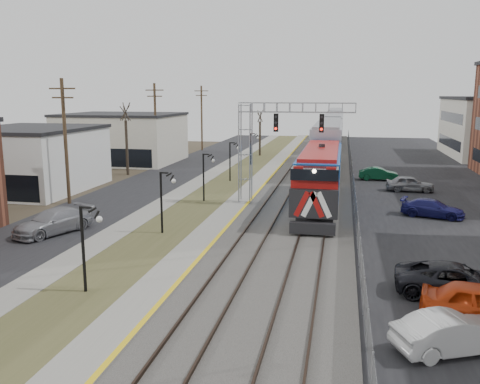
# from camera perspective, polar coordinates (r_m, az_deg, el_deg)

# --- Properties ---
(street_west) EXTENTS (7.00, 120.00, 0.04)m
(street_west) POSITION_cam_1_polar(r_m,az_deg,el_deg) (51.13, -10.10, 0.92)
(street_west) COLOR black
(street_west) RESTS_ON ground
(sidewalk) EXTENTS (2.00, 120.00, 0.08)m
(sidewalk) POSITION_cam_1_polar(r_m,az_deg,el_deg) (49.66, -5.26, 0.78)
(sidewalk) COLOR gray
(sidewalk) RESTS_ON ground
(grass_median) EXTENTS (4.00, 120.00, 0.06)m
(grass_median) POSITION_cam_1_polar(r_m,az_deg,el_deg) (48.90, -1.89, 0.64)
(grass_median) COLOR #454625
(grass_median) RESTS_ON ground
(platform) EXTENTS (2.00, 120.00, 0.24)m
(platform) POSITION_cam_1_polar(r_m,az_deg,el_deg) (48.29, 1.57, 0.62)
(platform) COLOR gray
(platform) RESTS_ON ground
(ballast_bed) EXTENTS (8.00, 120.00, 0.20)m
(ballast_bed) POSITION_cam_1_polar(r_m,az_deg,el_deg) (47.71, 7.50, 0.38)
(ballast_bed) COLOR #595651
(ballast_bed) RESTS_ON ground
(parking_lot) EXTENTS (16.00, 120.00, 0.04)m
(parking_lot) POSITION_cam_1_polar(r_m,az_deg,el_deg) (48.44, 21.80, -0.26)
(parking_lot) COLOR black
(parking_lot) RESTS_ON ground
(platform_edge) EXTENTS (0.24, 120.00, 0.01)m
(platform_edge) POSITION_cam_1_polar(r_m,az_deg,el_deg) (48.13, 2.61, 0.73)
(platform_edge) COLOR gold
(platform_edge) RESTS_ON platform
(track_near) EXTENTS (1.58, 120.00, 0.15)m
(track_near) POSITION_cam_1_polar(r_m,az_deg,el_deg) (47.85, 5.12, 0.67)
(track_near) COLOR #2D2119
(track_near) RESTS_ON ballast_bed
(track_far) EXTENTS (1.58, 120.00, 0.15)m
(track_far) POSITION_cam_1_polar(r_m,az_deg,el_deg) (47.60, 9.31, 0.52)
(track_far) COLOR #2D2119
(track_far) RESTS_ON ballast_bed
(train) EXTENTS (3.00, 85.85, 5.33)m
(train) POSITION_cam_1_polar(r_m,az_deg,el_deg) (75.07, 10.23, 6.33)
(train) COLOR #1552B1
(train) RESTS_ON ground
(signal_gantry) EXTENTS (9.00, 1.07, 8.15)m
(signal_gantry) POSITION_cam_1_polar(r_m,az_deg,el_deg) (40.35, 3.02, 6.39)
(signal_gantry) COLOR gray
(signal_gantry) RESTS_ON ground
(lampposts) EXTENTS (0.14, 62.14, 4.00)m
(lampposts) POSITION_cam_1_polar(r_m,az_deg,el_deg) (32.79, -8.65, -1.13)
(lampposts) COLOR black
(lampposts) RESTS_ON ground
(utility_poles) EXTENTS (0.28, 80.28, 10.00)m
(utility_poles) POSITION_cam_1_polar(r_m,az_deg,el_deg) (42.85, -19.00, 5.29)
(utility_poles) COLOR #4C3823
(utility_poles) RESTS_ON ground
(fence) EXTENTS (0.04, 120.00, 1.60)m
(fence) POSITION_cam_1_polar(r_m,az_deg,el_deg) (47.49, 12.58, 1.02)
(fence) COLOR gray
(fence) RESTS_ON ground
(bare_trees) EXTENTS (12.30, 42.30, 5.95)m
(bare_trees) POSITION_cam_1_polar(r_m,az_deg,el_deg) (54.77, -9.84, 4.43)
(bare_trees) COLOR #382D23
(bare_trees) RESTS_ON ground
(car_lot_b) EXTENTS (4.42, 3.06, 1.38)m
(car_lot_b) POSITION_cam_1_polar(r_m,az_deg,el_deg) (19.55, 22.80, -14.50)
(car_lot_b) COLOR silver
(car_lot_b) RESTS_ON ground
(car_lot_c) EXTENTS (5.44, 2.89, 1.45)m
(car_lot_c) POSITION_cam_1_polar(r_m,az_deg,el_deg) (24.47, 23.14, -9.25)
(car_lot_c) COLOR black
(car_lot_c) RESTS_ON ground
(car_lot_d) EXTENTS (4.72, 2.99, 1.27)m
(car_lot_d) POSITION_cam_1_polar(r_m,az_deg,el_deg) (39.22, 20.80, -1.77)
(car_lot_d) COLOR navy
(car_lot_d) RESTS_ON ground
(car_lot_e) EXTENTS (4.22, 1.70, 1.44)m
(car_lot_e) POSITION_cam_1_polar(r_m,az_deg,el_deg) (48.70, 18.54, 0.85)
(car_lot_e) COLOR gray
(car_lot_e) RESTS_ON ground
(car_lot_f) EXTENTS (3.99, 1.43, 1.31)m
(car_lot_f) POSITION_cam_1_polar(r_m,az_deg,el_deg) (54.12, 15.29, 1.94)
(car_lot_f) COLOR #0D4528
(car_lot_f) RESTS_ON ground
(car_street_b) EXTENTS (4.04, 5.71, 1.53)m
(car_street_b) POSITION_cam_1_polar(r_m,az_deg,el_deg) (34.51, -20.26, -3.19)
(car_street_b) COLOR gray
(car_street_b) RESTS_ON ground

